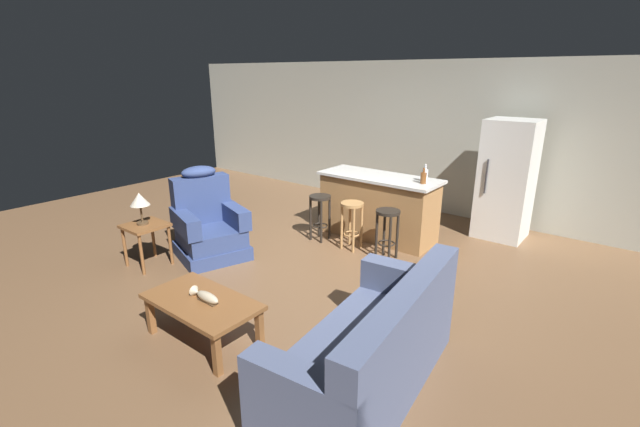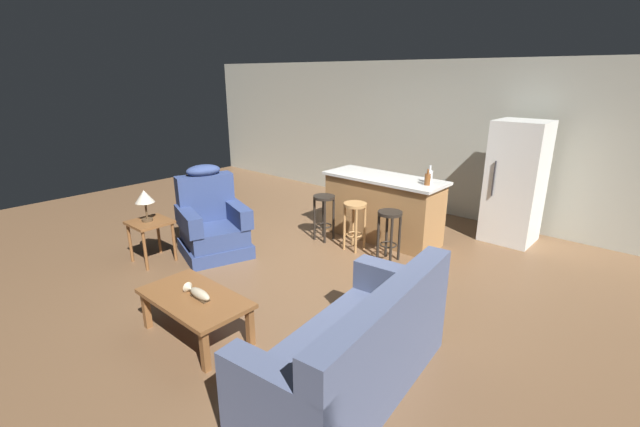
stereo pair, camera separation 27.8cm
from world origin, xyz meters
name	(u,v)px [view 2 (the right image)]	position (x,y,z in m)	size (l,w,h in m)	color
ground_plane	(323,266)	(0.00, 0.00, 0.00)	(12.00, 12.00, 0.00)	brown
back_wall	(442,139)	(0.00, 3.12, 1.30)	(12.00, 0.05, 2.60)	#B2B2A3
coffee_table	(195,302)	(0.12, -1.95, 0.36)	(1.10, 0.60, 0.42)	brown
fish_figurine	(198,293)	(0.17, -1.94, 0.46)	(0.34, 0.10, 0.10)	#4C3823
couch	(356,352)	(1.68, -1.54, 0.34)	(1.04, 1.98, 0.94)	#4C5675
recliner_near_lamp	(212,224)	(-1.44, -0.66, 0.42)	(1.07, 1.07, 1.20)	navy
end_table	(150,228)	(-1.79, -1.36, 0.46)	(0.48, 0.48, 0.56)	brown
table_lamp	(145,198)	(-1.81, -1.37, 0.87)	(0.24, 0.24, 0.41)	#4C3823
kitchen_island	(383,208)	(0.00, 1.35, 0.48)	(1.80, 0.70, 0.95)	#9E7042
bar_stool_left	(324,209)	(-0.61, 0.72, 0.47)	(0.32, 0.32, 0.68)	black
bar_stool_middle	(355,218)	(-0.04, 0.72, 0.47)	(0.32, 0.32, 0.68)	#A87A47
bar_stool_right	(389,227)	(0.52, 0.72, 0.47)	(0.32, 0.32, 0.68)	black
refrigerator	(515,182)	(1.46, 2.55, 0.88)	(0.70, 0.69, 1.76)	white
bottle_tall_green	(427,179)	(0.70, 1.32, 1.03)	(0.08, 0.08, 0.22)	brown
bottle_short_amber	(430,176)	(0.67, 1.43, 1.04)	(0.08, 0.08, 0.25)	silver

